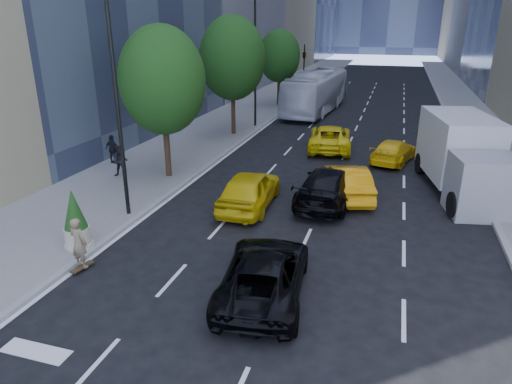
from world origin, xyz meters
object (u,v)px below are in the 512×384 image
(black_sedan_lincoln, at_px, (264,273))
(black_sedan_mercedes, at_px, (328,186))
(city_bus, at_px, (316,92))
(skateboarder, at_px, (79,246))
(box_truck, at_px, (463,156))
(planter_shrub, at_px, (75,220))

(black_sedan_lincoln, height_order, black_sedan_mercedes, black_sedan_mercedes)
(black_sedan_lincoln, distance_m, black_sedan_mercedes, 7.94)
(black_sedan_mercedes, bearing_deg, city_bus, -74.73)
(skateboarder, distance_m, city_bus, 30.34)
(skateboarder, relative_size, black_sedan_lincoln, 0.34)
(city_bus, bearing_deg, black_sedan_mercedes, -74.32)
(skateboarder, height_order, black_sedan_lincoln, skateboarder)
(city_bus, xyz_separation_m, box_truck, (10.16, -18.72, -0.00))
(black_sedan_lincoln, relative_size, black_sedan_mercedes, 0.92)
(skateboarder, height_order, black_sedan_mercedes, skateboarder)
(planter_shrub, bearing_deg, box_truck, 37.29)
(black_sedan_mercedes, distance_m, city_bus, 22.40)
(box_truck, xyz_separation_m, planter_shrub, (-13.56, -10.33, -0.62))
(skateboarder, height_order, city_bus, city_bus)
(skateboarder, bearing_deg, box_truck, -127.92)
(box_truck, bearing_deg, black_sedan_lincoln, -131.29)
(black_sedan_mercedes, relative_size, city_bus, 0.43)
(black_sedan_lincoln, relative_size, planter_shrub, 2.38)
(box_truck, bearing_deg, city_bus, 107.33)
(box_truck, bearing_deg, skateboarder, -148.66)
(black_sedan_mercedes, xyz_separation_m, planter_shrub, (-7.80, -7.11, 0.37))
(city_bus, bearing_deg, skateboarder, -90.19)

